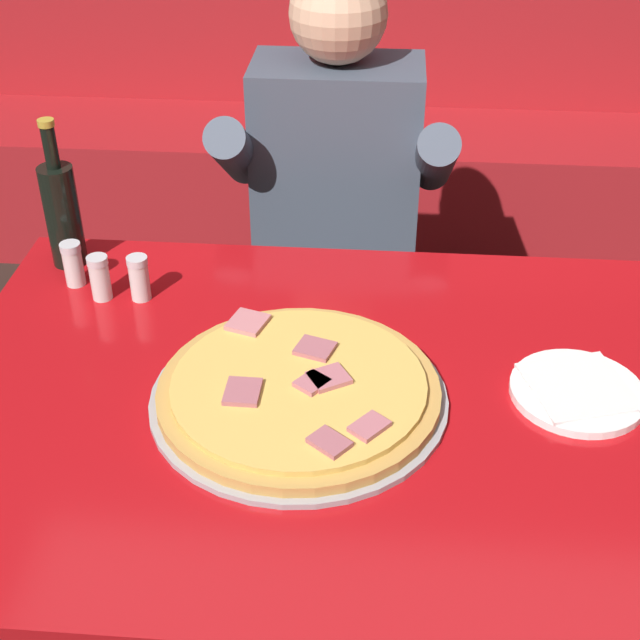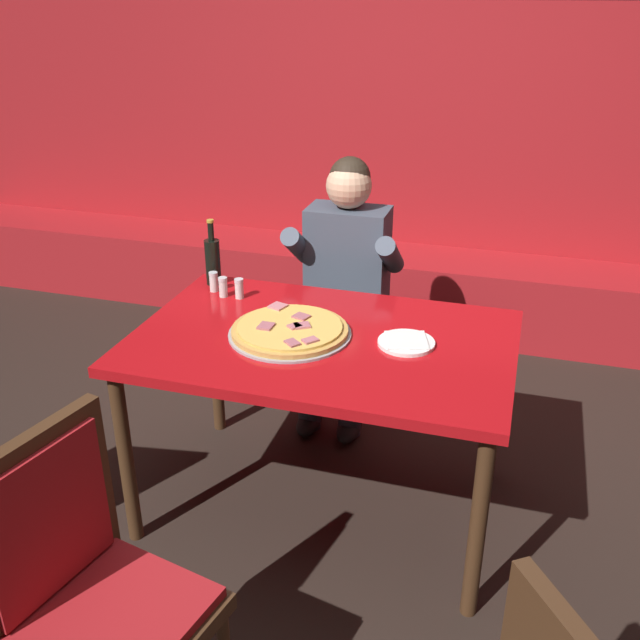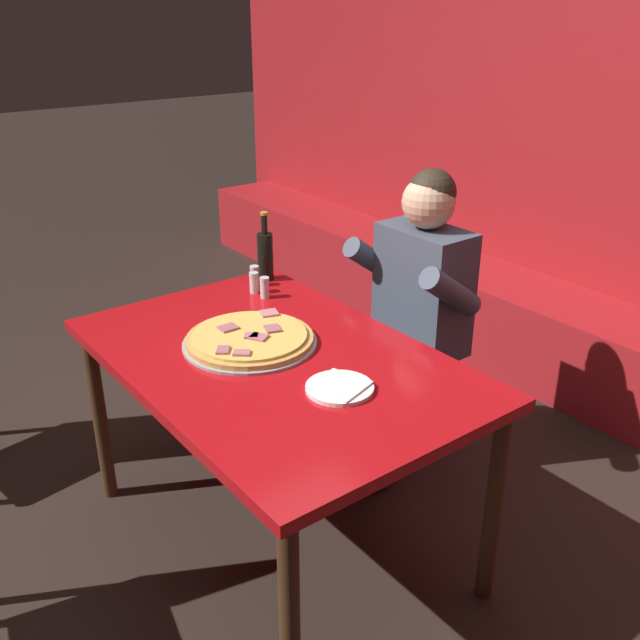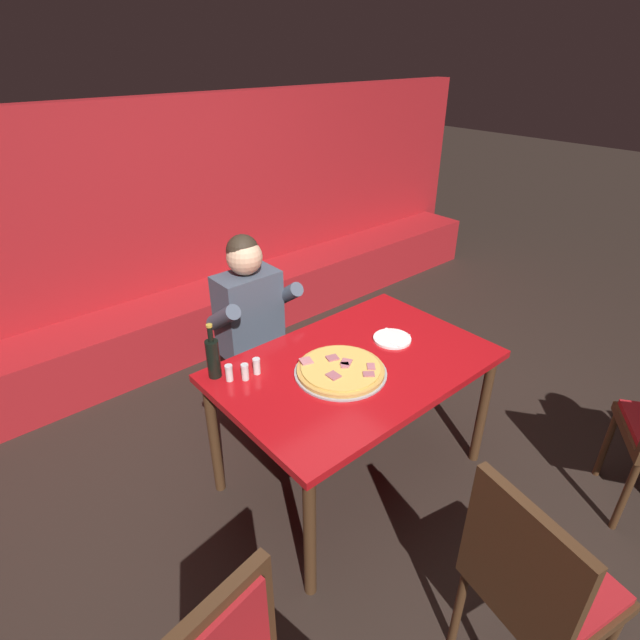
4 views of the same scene
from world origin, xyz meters
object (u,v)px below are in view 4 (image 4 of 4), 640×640
(beer_bottle, at_px, (213,357))
(pizza, at_px, (341,370))
(shaker_parmesan, at_px, (257,367))
(shaker_red_pepper_flakes, at_px, (229,374))
(dining_chair_by_booth, at_px, (535,579))
(plate_white_paper, at_px, (392,339))
(diner_seated_blue_shirt, at_px, (257,329))
(main_dining_table, at_px, (355,375))
(shaker_oregano, at_px, (245,373))

(beer_bottle, bearing_deg, pizza, -38.52)
(beer_bottle, distance_m, shaker_parmesan, 0.22)
(shaker_red_pepper_flakes, distance_m, dining_chair_by_booth, 1.51)
(plate_white_paper, bearing_deg, shaker_parmesan, 163.49)
(beer_bottle, bearing_deg, diner_seated_blue_shirt, 36.17)
(shaker_red_pepper_flakes, bearing_deg, main_dining_table, -26.87)
(plate_white_paper, xyz_separation_m, shaker_red_pepper_flakes, (-0.88, 0.26, 0.03))
(main_dining_table, distance_m, shaker_oregano, 0.58)
(shaker_red_pepper_flakes, xyz_separation_m, diner_seated_blue_shirt, (0.46, 0.44, -0.11))
(dining_chair_by_booth, bearing_deg, shaker_parmesan, 96.78)
(main_dining_table, bearing_deg, plate_white_paper, 5.57)
(main_dining_table, bearing_deg, shaker_oregano, 154.16)
(shaker_parmesan, relative_size, dining_chair_by_booth, 0.09)
(plate_white_paper, relative_size, dining_chair_by_booth, 0.21)
(shaker_parmesan, distance_m, diner_seated_blue_shirt, 0.59)
(diner_seated_blue_shirt, xyz_separation_m, dining_chair_by_booth, (-0.15, -1.90, -0.11))
(pizza, relative_size, dining_chair_by_booth, 0.46)
(main_dining_table, bearing_deg, beer_bottle, 148.82)
(beer_bottle, height_order, shaker_parmesan, beer_bottle)
(main_dining_table, relative_size, beer_bottle, 4.84)
(shaker_parmesan, bearing_deg, shaker_oregano, -176.39)
(pizza, relative_size, shaker_oregano, 5.39)
(pizza, xyz_separation_m, diner_seated_blue_shirt, (0.00, 0.75, -0.09))
(pizza, xyz_separation_m, shaker_oregano, (-0.39, 0.27, 0.02))
(shaker_oregano, xyz_separation_m, dining_chair_by_booth, (0.24, -1.42, -0.22))
(shaker_red_pepper_flakes, bearing_deg, plate_white_paper, -16.46)
(main_dining_table, relative_size, pizza, 3.05)
(pizza, bearing_deg, shaker_oregano, 145.60)
(beer_bottle, bearing_deg, shaker_parmesan, -34.60)
(shaker_parmesan, distance_m, dining_chair_by_booth, 1.45)
(shaker_oregano, distance_m, diner_seated_blue_shirt, 0.63)
(pizza, relative_size, shaker_red_pepper_flakes, 5.39)
(plate_white_paper, relative_size, shaker_oregano, 2.44)
(shaker_red_pepper_flakes, bearing_deg, beer_bottle, 114.28)
(pizza, distance_m, plate_white_paper, 0.44)
(plate_white_paper, relative_size, diner_seated_blue_shirt, 0.16)
(shaker_red_pepper_flakes, relative_size, diner_seated_blue_shirt, 0.07)
(plate_white_paper, height_order, shaker_red_pepper_flakes, shaker_red_pepper_flakes)
(pizza, relative_size, beer_bottle, 1.59)
(plate_white_paper, bearing_deg, pizza, -173.73)
(pizza, relative_size, diner_seated_blue_shirt, 0.36)
(shaker_oregano, bearing_deg, pizza, -34.40)
(pizza, height_order, diner_seated_blue_shirt, diner_seated_blue_shirt)
(beer_bottle, relative_size, diner_seated_blue_shirt, 0.23)
(pizza, xyz_separation_m, plate_white_paper, (0.43, 0.05, -0.01))
(shaker_oregano, bearing_deg, plate_white_paper, -14.85)
(beer_bottle, bearing_deg, main_dining_table, -31.18)
(shaker_parmesan, xyz_separation_m, dining_chair_by_booth, (0.17, -1.43, -0.22))
(shaker_parmesan, relative_size, shaker_oregano, 1.00)
(beer_bottle, xyz_separation_m, shaker_oregano, (0.10, -0.12, -0.07))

